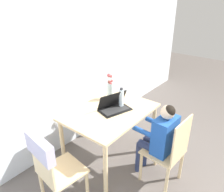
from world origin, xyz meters
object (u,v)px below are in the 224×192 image
(chair_occupied, at_px, (169,151))
(water_bottle, at_px, (121,98))
(chair_spare, at_px, (49,162))
(laptop, at_px, (114,106))
(person_seated, at_px, (160,135))
(flower_vase, at_px, (110,89))

(chair_occupied, xyz_separation_m, water_bottle, (0.08, 0.73, 0.41))
(chair_spare, height_order, laptop, laptop)
(laptop, bearing_deg, person_seated, -68.28)
(laptop, bearing_deg, chair_spare, -163.08)
(laptop, bearing_deg, chair_occupied, -69.63)
(chair_spare, bearing_deg, person_seated, -114.19)
(laptop, height_order, water_bottle, water_bottle)
(person_seated, xyz_separation_m, flower_vase, (0.16, 0.85, 0.28))
(chair_spare, relative_size, water_bottle, 3.58)
(person_seated, distance_m, laptop, 0.65)
(chair_spare, height_order, water_bottle, water_bottle)
(chair_spare, xyz_separation_m, water_bottle, (1.10, -0.02, 0.26))
(laptop, bearing_deg, water_bottle, 6.77)
(chair_spare, distance_m, person_seated, 1.21)
(chair_occupied, relative_size, laptop, 2.10)
(chair_occupied, xyz_separation_m, person_seated, (0.01, 0.13, 0.16))
(chair_spare, xyz_separation_m, person_seated, (1.03, -0.62, 0.01))
(chair_spare, bearing_deg, flower_vase, -72.50)
(chair_occupied, height_order, laptop, laptop)
(chair_occupied, relative_size, water_bottle, 3.54)
(person_seated, bearing_deg, chair_occupied, 90.00)
(flower_vase, bearing_deg, laptop, -132.75)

